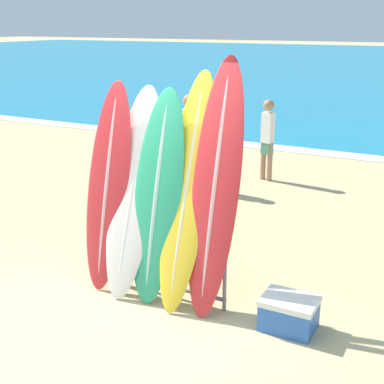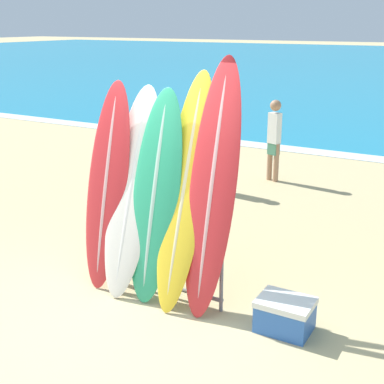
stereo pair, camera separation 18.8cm
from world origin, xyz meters
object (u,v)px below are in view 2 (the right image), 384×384
(person_near_water, at_px, (195,138))
(surfboard_slot_2, at_px, (155,197))
(surfboard_slot_0, at_px, (107,186))
(surfboard_slot_3, at_px, (185,192))
(cooler_box, at_px, (285,315))
(surfboard_slot_1, at_px, (132,192))
(surfboard_slot_4, at_px, (212,189))
(person_mid_beach, at_px, (274,137))
(surfboard_rack, at_px, (156,251))

(person_near_water, bearing_deg, surfboard_slot_2, -96.31)
(person_near_water, bearing_deg, surfboard_slot_0, -105.20)
(surfboard_slot_3, bearing_deg, cooler_box, -4.05)
(surfboard_slot_1, distance_m, surfboard_slot_3, 0.65)
(surfboard_slot_2, xyz_separation_m, cooler_box, (1.49, -0.03, -0.96))
(surfboard_slot_2, bearing_deg, surfboard_slot_0, 179.34)
(surfboard_slot_1, distance_m, surfboard_slot_4, 0.98)
(person_mid_beach, bearing_deg, surfboard_slot_0, 107.60)
(surfboard_slot_0, xyz_separation_m, surfboard_slot_4, (1.29, 0.04, 0.15))
(surfboard_slot_3, xyz_separation_m, surfboard_slot_4, (0.32, -0.01, 0.08))
(surfboard_rack, height_order, surfboard_slot_1, surfboard_slot_1)
(surfboard_slot_0, distance_m, surfboard_slot_4, 1.30)
(surfboard_slot_1, height_order, person_near_water, surfboard_slot_1)
(surfboard_slot_3, bearing_deg, surfboard_slot_0, -177.14)
(surfboard_slot_0, height_order, surfboard_slot_1, surfboard_slot_0)
(surfboard_slot_2, xyz_separation_m, surfboard_slot_4, (0.65, 0.05, 0.17))
(surfboard_slot_3, height_order, surfboard_slot_4, surfboard_slot_4)
(surfboard_slot_1, height_order, surfboard_slot_2, surfboard_slot_2)
(surfboard_slot_0, bearing_deg, surfboard_slot_3, 2.86)
(surfboard_rack, height_order, surfboard_slot_2, surfboard_slot_2)
(surfboard_slot_2, distance_m, surfboard_slot_4, 0.67)
(surfboard_slot_4, relative_size, person_near_water, 1.54)
(surfboard_slot_2, bearing_deg, surfboard_rack, -102.50)
(surfboard_rack, bearing_deg, person_near_water, 113.07)
(person_near_water, bearing_deg, cooler_box, -79.87)
(person_mid_beach, xyz_separation_m, cooler_box, (2.00, -4.80, -0.67))
(surfboard_slot_0, xyz_separation_m, cooler_box, (2.14, -0.03, -0.98))
(surfboard_slot_1, height_order, surfboard_slot_3, surfboard_slot_3)
(surfboard_rack, bearing_deg, person_mid_beach, 95.99)
(surfboard_slot_4, bearing_deg, cooler_box, -5.19)
(surfboard_slot_2, height_order, surfboard_slot_3, surfboard_slot_3)
(surfboard_slot_4, bearing_deg, person_near_water, 121.47)
(surfboard_slot_3, distance_m, surfboard_slot_4, 0.33)
(surfboard_rack, relative_size, cooler_box, 3.09)
(surfboard_rack, xyz_separation_m, cooler_box, (1.50, -0.01, -0.33))
(surfboard_slot_2, xyz_separation_m, person_near_water, (-1.58, 3.68, -0.20))
(surfboard_slot_2, height_order, cooler_box, surfboard_slot_2)
(surfboard_rack, distance_m, cooler_box, 1.53)
(surfboard_slot_0, distance_m, surfboard_slot_1, 0.32)
(surfboard_slot_1, bearing_deg, person_near_water, 108.93)
(surfboard_rack, xyz_separation_m, surfboard_slot_4, (0.65, 0.06, 0.79))
(surfboard_slot_4, bearing_deg, surfboard_slot_2, -175.59)
(surfboard_slot_0, bearing_deg, surfboard_slot_4, 1.89)
(surfboard_rack, distance_m, surfboard_slot_3, 0.79)
(surfboard_slot_1, xyz_separation_m, person_mid_beach, (-0.18, 4.75, -0.29))
(person_near_water, xyz_separation_m, person_mid_beach, (1.07, 1.09, -0.09))
(surfboard_rack, xyz_separation_m, surfboard_slot_1, (-0.32, 0.04, 0.62))
(surfboard_slot_3, bearing_deg, surfboard_slot_2, -170.30)
(cooler_box, bearing_deg, surfboard_slot_4, 174.81)
(surfboard_slot_0, distance_m, surfboard_slot_3, 0.97)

